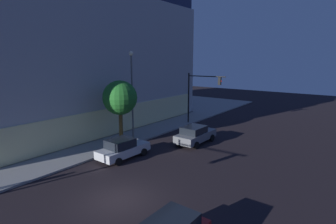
{
  "coord_description": "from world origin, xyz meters",
  "views": [
    {
      "loc": [
        -9.52,
        -10.77,
        8.02
      ],
      "look_at": [
        9.56,
        3.64,
        3.26
      ],
      "focal_mm": 28.23,
      "sensor_mm": 36.0,
      "label": 1
    }
  ],
  "objects_px": {
    "car_silver": "(123,148)",
    "car_grey": "(195,134)",
    "street_lamp_sidewalk": "(132,85)",
    "sidewalk_tree": "(120,98)",
    "traffic_light_far_corner": "(200,90)",
    "modern_building": "(57,55)"
  },
  "relations": [
    {
      "from": "street_lamp_sidewalk",
      "to": "sidewalk_tree",
      "type": "xyz_separation_m",
      "value": [
        -1.61,
        0.02,
        -1.06
      ]
    },
    {
      "from": "street_lamp_sidewalk",
      "to": "car_silver",
      "type": "height_order",
      "value": "street_lamp_sidewalk"
    },
    {
      "from": "sidewalk_tree",
      "to": "street_lamp_sidewalk",
      "type": "bearing_deg",
      "value": -0.6
    },
    {
      "from": "traffic_light_far_corner",
      "to": "modern_building",
      "type": "bearing_deg",
      "value": 116.64
    },
    {
      "from": "sidewalk_tree",
      "to": "car_silver",
      "type": "bearing_deg",
      "value": -131.38
    },
    {
      "from": "sidewalk_tree",
      "to": "car_silver",
      "type": "xyz_separation_m",
      "value": [
        -2.58,
        -2.93,
        -3.65
      ]
    },
    {
      "from": "modern_building",
      "to": "street_lamp_sidewalk",
      "type": "relative_size",
      "value": 3.4
    },
    {
      "from": "street_lamp_sidewalk",
      "to": "car_silver",
      "type": "xyz_separation_m",
      "value": [
        -4.19,
        -2.91,
        -4.71
      ]
    },
    {
      "from": "car_silver",
      "to": "car_grey",
      "type": "bearing_deg",
      "value": -21.16
    },
    {
      "from": "car_silver",
      "to": "sidewalk_tree",
      "type": "bearing_deg",
      "value": 48.62
    },
    {
      "from": "sidewalk_tree",
      "to": "car_grey",
      "type": "xyz_separation_m",
      "value": [
        4.42,
        -5.64,
        -3.6
      ]
    },
    {
      "from": "modern_building",
      "to": "street_lamp_sidewalk",
      "type": "xyz_separation_m",
      "value": [
        -1.09,
        -14.79,
        -3.11
      ]
    },
    {
      "from": "modern_building",
      "to": "street_lamp_sidewalk",
      "type": "height_order",
      "value": "modern_building"
    },
    {
      "from": "sidewalk_tree",
      "to": "traffic_light_far_corner",
      "type": "bearing_deg",
      "value": -10.67
    },
    {
      "from": "car_silver",
      "to": "car_grey",
      "type": "height_order",
      "value": "car_grey"
    },
    {
      "from": "modern_building",
      "to": "traffic_light_far_corner",
      "type": "height_order",
      "value": "modern_building"
    },
    {
      "from": "traffic_light_far_corner",
      "to": "car_silver",
      "type": "bearing_deg",
      "value": -176.55
    },
    {
      "from": "street_lamp_sidewalk",
      "to": "sidewalk_tree",
      "type": "height_order",
      "value": "street_lamp_sidewalk"
    },
    {
      "from": "traffic_light_far_corner",
      "to": "street_lamp_sidewalk",
      "type": "height_order",
      "value": "street_lamp_sidewalk"
    },
    {
      "from": "street_lamp_sidewalk",
      "to": "sidewalk_tree",
      "type": "relative_size",
      "value": 1.45
    },
    {
      "from": "sidewalk_tree",
      "to": "car_grey",
      "type": "relative_size",
      "value": 1.24
    },
    {
      "from": "modern_building",
      "to": "car_silver",
      "type": "bearing_deg",
      "value": -106.6
    }
  ]
}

